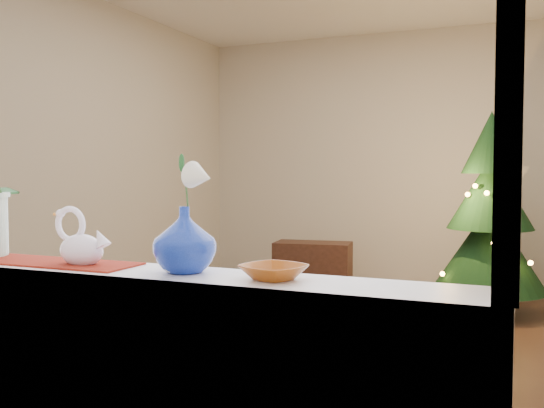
% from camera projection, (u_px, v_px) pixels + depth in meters
% --- Properties ---
extents(ground, '(5.00, 5.00, 0.00)m').
position_uv_depth(ground, '(343.00, 352.00, 4.12)').
color(ground, '#3C2318').
rests_on(ground, ground).
extents(wall_back, '(4.50, 0.10, 2.70)m').
position_uv_depth(wall_back, '(410.00, 160.00, 6.36)').
color(wall_back, beige).
rests_on(wall_back, ground).
extents(wall_front, '(4.50, 0.10, 2.70)m').
position_uv_depth(wall_front, '(107.00, 128.00, 1.75)').
color(wall_front, beige).
rests_on(wall_front, ground).
extents(wall_left, '(0.10, 5.00, 2.70)m').
position_uv_depth(wall_left, '(77.00, 157.00, 4.92)').
color(wall_left, beige).
rests_on(wall_left, ground).
extents(windowsill, '(2.20, 0.26, 0.04)m').
position_uv_depth(windowsill, '(136.00, 276.00, 1.89)').
color(windowsill, white).
rests_on(windowsill, window_apron).
extents(window_frame, '(2.22, 0.06, 1.60)m').
position_uv_depth(window_frame, '(112.00, 8.00, 1.76)').
color(window_frame, white).
rests_on(window_frame, windowsill).
extents(runner, '(0.70, 0.20, 0.01)m').
position_uv_depth(runner, '(41.00, 262.00, 2.04)').
color(runner, maroon).
rests_on(runner, windowsill).
extents(swan, '(0.23, 0.14, 0.18)m').
position_uv_depth(swan, '(81.00, 238.00, 1.96)').
color(swan, white).
rests_on(swan, windowsill).
extents(blue_vase, '(0.24, 0.24, 0.23)m').
position_uv_depth(blue_vase, '(185.00, 235.00, 1.83)').
color(blue_vase, navy).
rests_on(blue_vase, windowsill).
extents(lily, '(0.13, 0.07, 0.17)m').
position_uv_depth(lily, '(184.00, 168.00, 1.82)').
color(lily, beige).
rests_on(lily, blue_vase).
extents(paperweight, '(0.08, 0.08, 0.07)m').
position_uv_depth(paperweight, '(173.00, 262.00, 1.81)').
color(paperweight, silver).
rests_on(paperweight, windowsill).
extents(amber_dish, '(0.19, 0.19, 0.04)m').
position_uv_depth(amber_dish, '(274.00, 273.00, 1.71)').
color(amber_dish, '#8C410E').
rests_on(amber_dish, windowsill).
extents(xmas_tree, '(1.24, 1.24, 1.75)m').
position_uv_depth(xmas_tree, '(490.00, 213.00, 5.22)').
color(xmas_tree, black).
rests_on(xmas_tree, ground).
extents(side_table, '(0.77, 0.45, 0.55)m').
position_uv_depth(side_table, '(313.00, 270.00, 5.88)').
color(side_table, black).
rests_on(side_table, ground).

